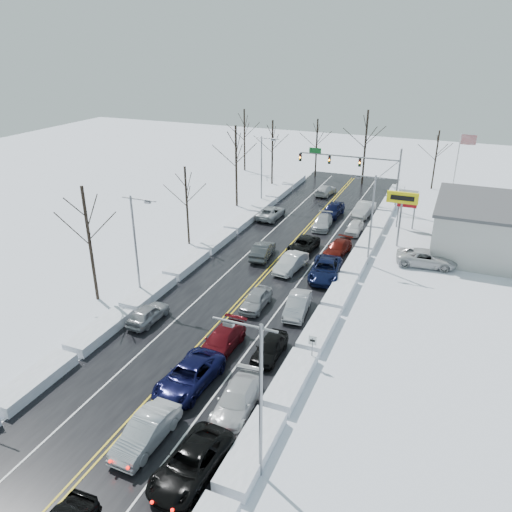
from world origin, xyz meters
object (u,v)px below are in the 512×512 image
at_px(tires_plus_sign, 402,202).
at_px(flagpole, 457,167).
at_px(traffic_signal_mast, 359,165).
at_px(oncoming_car_0, 263,257).

distance_m(tires_plus_sign, flagpole, 14.79).
distance_m(traffic_signal_mast, tires_plus_sign, 13.92).
height_order(traffic_signal_mast, tires_plus_sign, traffic_signal_mast).
bearing_deg(traffic_signal_mast, flagpole, 9.73).
height_order(tires_plus_sign, flagpole, flagpole).
xyz_separation_m(tires_plus_sign, oncoming_car_0, (-12.22, -8.35, -4.99)).
height_order(flagpole, oncoming_car_0, flagpole).
bearing_deg(flagpole, traffic_signal_mast, -170.27).
xyz_separation_m(tires_plus_sign, flagpole, (4.67, 14.01, 0.93)).
distance_m(flagpole, oncoming_car_0, 28.64).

